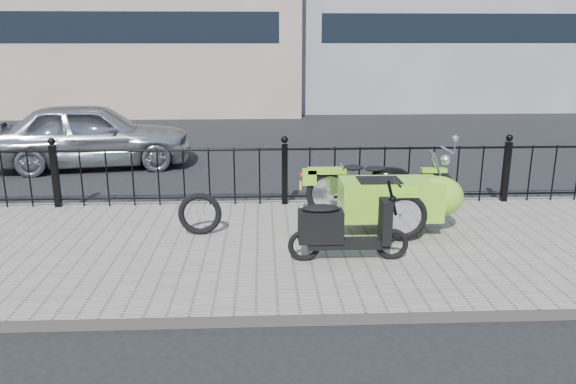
{
  "coord_description": "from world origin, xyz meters",
  "views": [
    {
      "loc": [
        -0.33,
        -7.16,
        2.61
      ],
      "look_at": [
        -0.01,
        -0.1,
        0.69
      ],
      "focal_mm": 35.0,
      "sensor_mm": 36.0,
      "label": 1
    }
  ],
  "objects_px": {
    "spare_tire": "(200,214)",
    "sedan_car": "(92,135)",
    "motorcycle_sidecar": "(400,195)",
    "scooter": "(340,230)"
  },
  "relations": [
    {
      "from": "spare_tire",
      "to": "sedan_car",
      "type": "xyz_separation_m",
      "value": [
        -2.74,
        4.74,
        0.28
      ]
    },
    {
      "from": "spare_tire",
      "to": "sedan_car",
      "type": "height_order",
      "value": "sedan_car"
    },
    {
      "from": "motorcycle_sidecar",
      "to": "sedan_car",
      "type": "bearing_deg",
      "value": 139.38
    },
    {
      "from": "sedan_car",
      "to": "scooter",
      "type": "bearing_deg",
      "value": -150.8
    },
    {
      "from": "motorcycle_sidecar",
      "to": "scooter",
      "type": "relative_size",
      "value": 1.62
    },
    {
      "from": "spare_tire",
      "to": "scooter",
      "type": "bearing_deg",
      "value": -29.6
    },
    {
      "from": "scooter",
      "to": "spare_tire",
      "type": "distance_m",
      "value": 1.98
    },
    {
      "from": "motorcycle_sidecar",
      "to": "sedan_car",
      "type": "relative_size",
      "value": 0.56
    },
    {
      "from": "scooter",
      "to": "spare_tire",
      "type": "xyz_separation_m",
      "value": [
        -1.72,
        0.98,
        -0.09
      ]
    },
    {
      "from": "scooter",
      "to": "spare_tire",
      "type": "bearing_deg",
      "value": 150.4
    }
  ]
}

